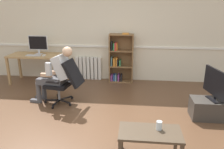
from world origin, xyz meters
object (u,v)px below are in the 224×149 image
at_px(keyboard, 33,55).
at_px(tv_screen, 217,85).
at_px(imac_monitor, 38,44).
at_px(tv_stand, 213,109).
at_px(drinking_glass, 159,125).
at_px(office_chair, 65,80).
at_px(bookshelf, 120,59).
at_px(computer_mouse, 44,55).
at_px(radiator, 88,68).
at_px(coffee_table, 150,135).
at_px(person_seated, 56,73).
at_px(computer_desk, 36,58).

bearing_deg(keyboard, tv_screen, -19.30).
bearing_deg(imac_monitor, keyboard, -104.92).
height_order(tv_stand, drinking_glass, drinking_glass).
distance_m(office_chair, drinking_glass, 2.33).
height_order(bookshelf, drinking_glass, bookshelf).
bearing_deg(bookshelf, computer_mouse, -167.71).
relative_size(keyboard, computer_mouse, 3.70).
relative_size(computer_mouse, radiator, 0.14).
xyz_separation_m(keyboard, coffee_table, (2.80, -2.69, -0.40)).
xyz_separation_m(computer_mouse, drinking_glass, (2.64, -2.64, -0.29)).
xyz_separation_m(imac_monitor, person_seated, (0.90, -1.28, -0.38)).
bearing_deg(tv_screen, drinking_glass, 124.34).
bearing_deg(drinking_glass, tv_stand, 47.22).
height_order(imac_monitor, bookshelf, bookshelf).
bearing_deg(bookshelf, radiator, 173.70).
height_order(keyboard, person_seated, person_seated).
distance_m(imac_monitor, tv_screen, 4.32).
xyz_separation_m(computer_desk, coffee_table, (2.79, -2.83, -0.29)).
xyz_separation_m(computer_mouse, tv_stand, (3.76, -1.43, -0.59)).
xyz_separation_m(computer_desk, radiator, (1.29, 0.39, -0.34)).
distance_m(computer_desk, person_seated, 1.54).
height_order(person_seated, tv_stand, person_seated).
distance_m(person_seated, drinking_glass, 2.50).
distance_m(keyboard, bookshelf, 2.22).
bearing_deg(imac_monitor, bookshelf, 5.83).
bearing_deg(person_seated, office_chair, 90.00).
height_order(person_seated, coffee_table, person_seated).
bearing_deg(coffee_table, imac_monitor, 133.31).
height_order(imac_monitor, computer_mouse, imac_monitor).
xyz_separation_m(computer_desk, office_chair, (1.15, -1.24, -0.14)).
height_order(person_seated, drinking_glass, person_seated).
distance_m(imac_monitor, bookshelf, 2.17).
bearing_deg(keyboard, radiator, 22.22).
xyz_separation_m(imac_monitor, office_chair, (1.10, -1.31, -0.51)).
xyz_separation_m(radiator, coffee_table, (1.50, -3.22, 0.05)).
relative_size(tv_screen, drinking_glass, 6.61).
bearing_deg(person_seated, drinking_glass, 59.98).
distance_m(radiator, tv_stand, 3.36).
height_order(radiator, tv_stand, radiator).
distance_m(computer_desk, coffee_table, 3.98).
bearing_deg(person_seated, keyboard, -129.42).
height_order(computer_desk, computer_mouse, computer_mouse).
bearing_deg(person_seated, coffee_table, 57.09).
xyz_separation_m(office_chair, coffee_table, (1.64, -1.59, -0.16)).
bearing_deg(radiator, bookshelf, -6.30).
xyz_separation_m(bookshelf, coffee_table, (0.62, -3.12, -0.25)).
bearing_deg(drinking_glass, tv_screen, 47.19).
bearing_deg(coffee_table, keyboard, 136.14).
bearing_deg(tv_screen, office_chair, 70.87).
distance_m(radiator, drinking_glass, 3.55).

